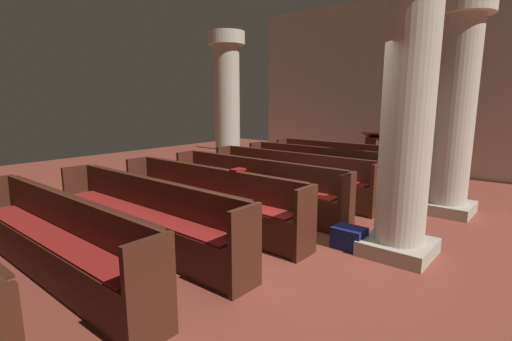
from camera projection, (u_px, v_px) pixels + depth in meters
name	position (u px, v px, depth m)	size (l,w,h in m)	color
ground_plane	(286.00, 237.00, 5.18)	(19.20, 19.20, 0.00)	brown
back_wall	(429.00, 84.00, 9.34)	(10.00, 0.16, 4.50)	beige
pew_row_0	(342.00, 161.00, 8.76)	(3.51, 0.47, 0.87)	#4C2316
pew_row_1	(319.00, 167.00, 7.95)	(3.51, 0.46, 0.87)	#4C2316
pew_row_2	(290.00, 174.00, 7.14)	(3.51, 0.47, 0.87)	#4C2316
pew_row_3	(254.00, 184.00, 6.33)	(3.51, 0.46, 0.87)	#4C2316
pew_row_4	(207.00, 196.00, 5.53)	(3.51, 0.46, 0.87)	#4C2316
pew_row_5	(144.00, 213.00, 4.72)	(3.51, 0.47, 0.87)	#4C2316
pew_row_6	(55.00, 236.00, 3.91)	(3.51, 0.46, 0.87)	#4C2316
pillar_aisle_side	(456.00, 104.00, 6.00)	(0.88, 0.88, 3.46)	#B6AD9A
pillar_far_side	(227.00, 103.00, 9.14)	(0.88, 0.88, 3.46)	#B6AD9A
pillar_aisle_rear	(408.00, 106.00, 4.28)	(0.85, 0.85, 3.46)	#B6AD9A
lectern	(372.00, 157.00, 9.50)	(0.48, 0.45, 1.08)	#411E13
hymn_book	(238.00, 170.00, 5.31)	(0.14, 0.21, 0.04)	maroon
kneeler_box_navy	(349.00, 238.00, 4.77)	(0.39, 0.29, 0.28)	navy
kneeler_box_blue	(405.00, 203.00, 6.48)	(0.41, 0.29, 0.23)	navy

